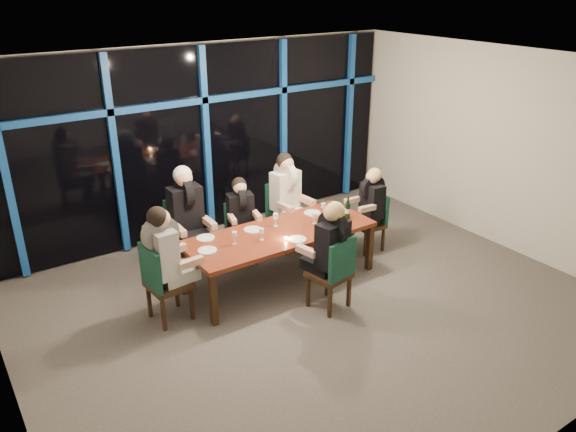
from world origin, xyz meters
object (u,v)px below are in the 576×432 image
(diner_far_mid, at_px, (241,208))
(diner_near_mid, at_px, (330,240))
(diner_end_right, at_px, (370,198))
(water_pitcher, at_px, (330,220))
(chair_end_right, at_px, (373,219))
(chair_far_mid, at_px, (240,229))
(diner_far_left, at_px, (187,206))
(chair_far_right, at_px, (283,211))
(chair_far_left, at_px, (186,231))
(diner_end_left, at_px, (165,247))
(dining_table, at_px, (280,236))
(wine_bottle, at_px, (348,210))
(diner_far_right, at_px, (287,188))
(chair_end_left, at_px, (161,280))
(chair_near_mid, at_px, (335,270))

(diner_far_mid, xyz_separation_m, diner_near_mid, (0.30, -1.69, 0.10))
(diner_end_right, height_order, diner_near_mid, diner_near_mid)
(water_pitcher, bearing_deg, diner_near_mid, -122.17)
(chair_end_right, xyz_separation_m, diner_near_mid, (-1.58, -0.94, 0.45))
(chair_far_mid, bearing_deg, water_pitcher, -41.20)
(diner_far_left, height_order, water_pitcher, diner_far_left)
(chair_far_mid, distance_m, chair_far_right, 0.79)
(chair_far_mid, bearing_deg, chair_far_right, 16.73)
(chair_far_left, bearing_deg, chair_far_right, -3.14)
(diner_far_mid, relative_size, diner_end_right, 0.99)
(diner_end_left, relative_size, diner_end_right, 1.15)
(dining_table, xyz_separation_m, diner_far_left, (-0.91, 0.93, 0.34))
(wine_bottle, bearing_deg, diner_far_mid, 140.84)
(chair_end_right, height_order, diner_far_left, diner_far_left)
(diner_far_right, bearing_deg, chair_far_right, 90.00)
(chair_end_left, xyz_separation_m, diner_near_mid, (1.87, -0.87, 0.37))
(dining_table, relative_size, chair_far_right, 2.53)
(diner_end_left, bearing_deg, chair_far_right, -72.65)
(chair_end_right, distance_m, diner_far_mid, 2.05)
(chair_far_left, xyz_separation_m, wine_bottle, (1.94, -1.19, 0.28))
(chair_far_right, height_order, diner_far_left, diner_far_left)
(chair_near_mid, xyz_separation_m, diner_far_left, (-1.08, 1.91, 0.47))
(diner_far_mid, xyz_separation_m, diner_far_right, (0.82, 0.03, 0.14))
(chair_far_mid, distance_m, diner_far_left, 0.95)
(diner_far_right, height_order, diner_near_mid, diner_far_right)
(diner_far_mid, bearing_deg, chair_far_right, 21.78)
(chair_far_left, distance_m, diner_end_left, 1.32)
(diner_end_right, bearing_deg, wine_bottle, -65.17)
(chair_end_right, bearing_deg, diner_far_right, -120.68)
(water_pitcher, bearing_deg, diner_end_right, 21.85)
(chair_far_left, xyz_separation_m, water_pitcher, (1.56, -1.26, 0.25))
(diner_far_right, bearing_deg, wine_bottle, -75.88)
(dining_table, distance_m, chair_far_right, 1.13)
(chair_end_left, xyz_separation_m, chair_near_mid, (1.88, -0.95, -0.02))
(dining_table, xyz_separation_m, diner_end_right, (1.66, 0.05, 0.17))
(chair_end_right, relative_size, diner_end_left, 0.89)
(chair_far_left, height_order, wine_bottle, wine_bottle)
(chair_end_right, xyz_separation_m, diner_far_right, (-1.06, 0.77, 0.48))
(chair_end_right, height_order, diner_end_right, diner_end_right)
(chair_end_left, height_order, diner_far_right, diner_far_right)
(chair_far_mid, xyz_separation_m, wine_bottle, (1.16, -1.03, 0.38))
(water_pitcher, bearing_deg, chair_end_right, 20.39)
(chair_near_mid, height_order, diner_near_mid, diner_near_mid)
(chair_end_left, relative_size, wine_bottle, 3.14)
(diner_far_left, height_order, diner_near_mid, diner_far_left)
(dining_table, bearing_deg, diner_near_mid, -80.11)
(chair_far_right, height_order, diner_near_mid, diner_near_mid)
(chair_far_right, distance_m, diner_end_left, 2.50)
(water_pitcher, bearing_deg, wine_bottle, 16.95)
(wine_bottle, bearing_deg, diner_near_mid, -140.35)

